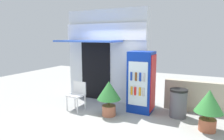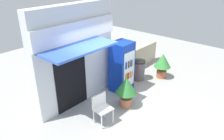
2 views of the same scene
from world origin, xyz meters
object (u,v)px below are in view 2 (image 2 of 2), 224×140
drink_cooler (122,67)px  trash_bin (139,70)px  potted_plant_near_shop (126,88)px  plastic_chair (101,106)px  potted_plant_curbside (163,63)px

drink_cooler → trash_bin: 1.20m
potted_plant_near_shop → trash_bin: (1.80, 0.75, -0.25)m
plastic_chair → trash_bin: size_ratio=1.09×
potted_plant_curbside → trash_bin: potted_plant_curbside is taller
drink_cooler → plastic_chair: bearing=-158.2°
drink_cooler → potted_plant_curbside: drink_cooler is taller
potted_plant_curbside → trash_bin: 1.00m
plastic_chair → trash_bin: (2.90, 0.73, -0.12)m
drink_cooler → potted_plant_curbside: bearing=-18.0°
drink_cooler → potted_plant_curbside: (1.84, -0.60, -0.27)m
trash_bin → drink_cooler: bearing=-179.8°
potted_plant_curbside → trash_bin: bearing=141.5°
plastic_chair → potted_plant_curbside: 3.66m
potted_plant_near_shop → potted_plant_curbside: size_ratio=0.99×
potted_plant_curbside → trash_bin: size_ratio=1.26×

